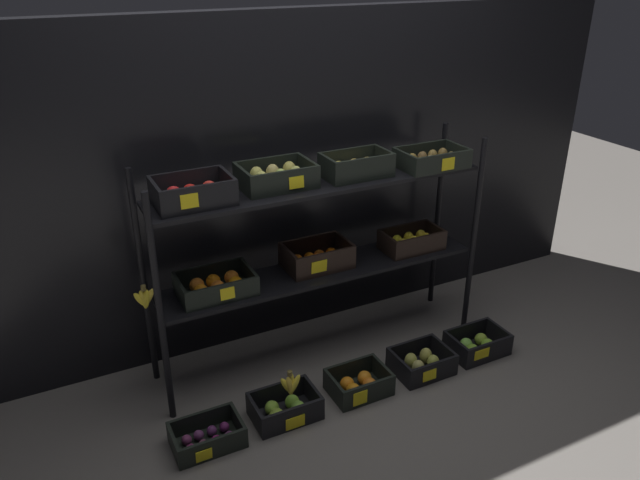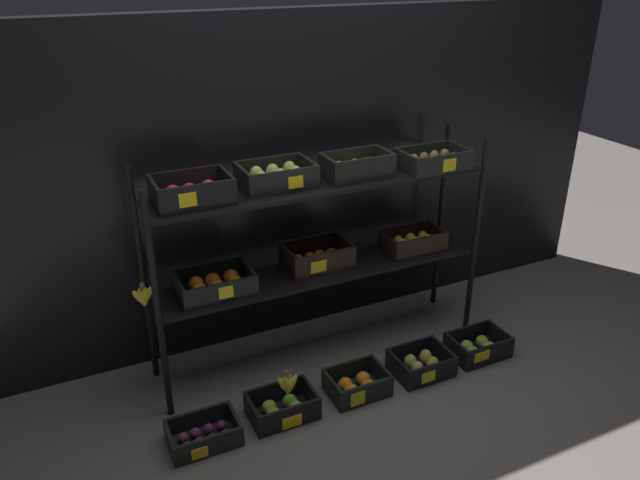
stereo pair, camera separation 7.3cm
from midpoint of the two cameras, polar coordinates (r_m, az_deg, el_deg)
ground_plane at (r=3.58m, az=-0.59°, el=-10.12°), size 10.00×10.00×0.00m
storefront_wall at (r=3.46m, az=-3.38°, el=5.54°), size 4.19×0.12×1.82m
display_rack at (r=3.17m, az=-1.18°, el=1.63°), size 1.90×0.37×1.17m
crate_ground_plum at (r=3.02m, az=-11.09°, el=-17.48°), size 0.32×0.22×0.11m
crate_ground_apple_green at (r=3.11m, az=-3.95°, el=-15.28°), size 0.32×0.22×0.13m
crate_ground_orange at (r=3.25m, az=2.95°, el=-13.18°), size 0.30×0.23×0.12m
crate_ground_pear at (r=3.43m, az=8.78°, el=-11.16°), size 0.31×0.25×0.12m
crate_ground_rightmost_apple_green at (r=3.63m, az=13.76°, el=-9.40°), size 0.32×0.23×0.13m
banana_bunch_loose at (r=3.03m, az=-3.47°, el=-13.21°), size 0.12×0.04×0.14m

